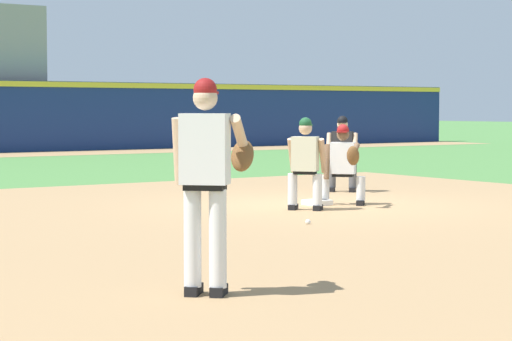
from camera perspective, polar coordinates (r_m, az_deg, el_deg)
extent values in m
plane|color=#518942|center=(16.51, 3.51, -2.00)|extent=(160.00, 160.00, 0.00)
cube|color=tan|center=(12.51, 1.32, -3.76)|extent=(18.00, 18.00, 0.01)
cube|color=white|center=(16.51, 3.51, -1.84)|extent=(0.38, 0.38, 0.09)
sphere|color=white|center=(13.79, 2.99, -2.94)|extent=(0.07, 0.07, 0.07)
cube|color=black|center=(8.63, -3.57, -6.83)|extent=(0.26, 0.26, 0.09)
cylinder|color=white|center=(8.52, -3.65, -3.86)|extent=(0.15, 0.15, 0.84)
cube|color=black|center=(8.58, -2.13, -6.88)|extent=(0.26, 0.26, 0.09)
cylinder|color=white|center=(8.48, -2.20, -3.90)|extent=(0.15, 0.15, 0.84)
cube|color=black|center=(8.45, -2.93, -0.92)|extent=(0.38, 0.38, 0.06)
cube|color=white|center=(8.43, -2.94, 1.24)|extent=(0.45, 0.45, 0.60)
sphere|color=#DBB28E|center=(8.45, -2.92, 4.16)|extent=(0.21, 0.21, 0.21)
sphere|color=maroon|center=(8.45, -2.92, 4.64)|extent=(0.20, 0.20, 0.20)
cube|color=maroon|center=(8.54, -2.78, 4.46)|extent=(0.20, 0.20, 0.02)
cylinder|color=#DBB28E|center=(8.57, -4.46, 1.10)|extent=(0.20, 0.20, 0.59)
cylinder|color=#DBB28E|center=(8.67, -0.88, 1.93)|extent=(0.43, 0.44, 0.41)
ellipsoid|color=brown|center=(8.76, -0.78, 0.86)|extent=(0.35, 0.35, 0.34)
cube|color=black|center=(16.51, 5.99, -1.85)|extent=(0.27, 0.26, 0.09)
cylinder|color=white|center=(16.53, 6.01, -1.03)|extent=(0.15, 0.15, 0.40)
cube|color=black|center=(16.60, 3.93, -1.81)|extent=(0.27, 0.26, 0.09)
cylinder|color=white|center=(16.62, 3.96, -0.99)|extent=(0.15, 0.15, 0.40)
cube|color=black|center=(16.56, 4.99, -0.25)|extent=(0.38, 0.39, 0.06)
cube|color=white|center=(16.54, 4.99, 0.72)|extent=(0.45, 0.46, 0.52)
sphere|color=brown|center=(16.51, 4.99, 2.07)|extent=(0.21, 0.21, 0.21)
sphere|color=maroon|center=(16.50, 4.99, 2.31)|extent=(0.20, 0.20, 0.20)
cube|color=maroon|center=(16.42, 4.95, 2.22)|extent=(0.20, 0.20, 0.02)
cylinder|color=brown|center=(16.09, 5.67, 1.15)|extent=(0.49, 0.46, 0.24)
cylinder|color=brown|center=(16.48, 4.08, 0.50)|extent=(0.23, 0.23, 0.58)
ellipsoid|color=brown|center=(15.88, 5.56, 0.85)|extent=(0.30, 0.29, 0.35)
cube|color=black|center=(15.74, 2.14, -2.10)|extent=(0.27, 0.25, 0.09)
cylinder|color=white|center=(15.68, 2.10, -1.08)|extent=(0.15, 0.15, 0.50)
cube|color=black|center=(15.65, 3.56, -2.14)|extent=(0.27, 0.25, 0.09)
cylinder|color=white|center=(15.59, 3.53, -1.11)|extent=(0.15, 0.15, 0.50)
cube|color=black|center=(15.61, 2.82, -0.11)|extent=(0.37, 0.39, 0.06)
cube|color=beige|center=(15.59, 2.82, 0.96)|extent=(0.44, 0.46, 0.54)
sphere|color=tan|center=(15.60, 2.84, 2.43)|extent=(0.21, 0.21, 0.21)
sphere|color=#194C28|center=(15.60, 2.84, 2.69)|extent=(0.20, 0.20, 0.20)
cube|color=#194C28|center=(15.69, 2.92, 2.60)|extent=(0.19, 0.20, 0.02)
cylinder|color=tan|center=(15.80, 2.06, 0.87)|extent=(0.31, 0.28, 0.56)
cylinder|color=tan|center=(15.68, 3.83, 0.85)|extent=(0.31, 0.28, 0.56)
cube|color=black|center=(19.13, 5.53, -1.11)|extent=(0.26, 0.26, 0.09)
cylinder|color=#515154|center=(19.14, 5.55, -0.25)|extent=(0.15, 0.15, 0.50)
cube|color=black|center=(19.17, 4.34, -1.09)|extent=(0.26, 0.26, 0.09)
cylinder|color=#515154|center=(19.19, 4.36, -0.23)|extent=(0.15, 0.15, 0.50)
cube|color=black|center=(19.15, 4.96, 0.57)|extent=(0.38, 0.38, 0.06)
cube|color=#232326|center=(19.14, 4.96, 1.44)|extent=(0.45, 0.45, 0.54)
sphere|color=#DBB28E|center=(19.10, 4.96, 2.63)|extent=(0.21, 0.21, 0.21)
sphere|color=black|center=(19.10, 4.96, 2.84)|extent=(0.20, 0.20, 0.20)
cube|color=black|center=(19.01, 4.93, 2.76)|extent=(0.20, 0.20, 0.02)
cylinder|color=#DBB28E|center=(18.97, 5.66, 1.31)|extent=(0.29, 0.29, 0.56)
cylinder|color=#DBB28E|center=(19.02, 4.17, 1.33)|extent=(0.29, 0.29, 0.56)
cube|color=navy|center=(38.88, -13.99, 5.45)|extent=(0.47, 0.20, 0.44)
cube|color=navy|center=(39.09, -13.16, 5.45)|extent=(0.47, 0.20, 0.44)
cube|color=navy|center=(39.70, -14.42, 6.20)|extent=(0.47, 0.20, 0.44)
cube|color=navy|center=(39.91, -13.61, 6.20)|extent=(0.47, 0.20, 0.44)
cube|color=navy|center=(40.73, -14.04, 6.91)|extent=(0.47, 0.20, 0.44)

